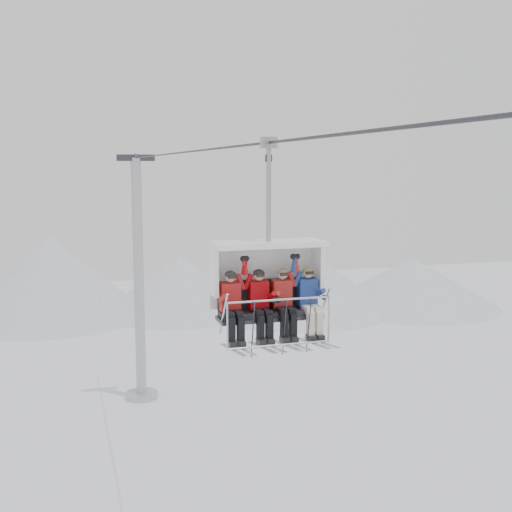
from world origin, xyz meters
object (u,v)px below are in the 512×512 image
object	(u,v)px
chairlift_carrier	(267,276)
skier_far_left	(232,304)
lift_tower_right	(139,296)
skier_center_right	(283,301)
skier_center_left	(260,303)
skier_far_right	(309,299)

from	to	relation	value
chairlift_carrier	skier_far_left	distance (m)	0.98
lift_tower_right	chairlift_carrier	distance (m)	23.25
lift_tower_right	skier_far_left	size ratio (longest dim) A/B	7.99
lift_tower_right	skier_center_right	world-z (taller)	lift_tower_right
skier_center_left	skier_center_right	bearing A→B (deg)	-0.02
skier_center_right	skier_far_left	bearing A→B (deg)	179.99
skier_center_right	skier_far_right	distance (m)	0.55
lift_tower_right	skier_center_left	size ratio (longest dim) A/B	7.99
skier_far_left	skier_far_right	size ratio (longest dim) A/B	1.00
skier_far_left	skier_center_left	xyz separation A→B (m)	(0.58, 0.00, 0.00)
chairlift_carrier	skier_far_left	world-z (taller)	chairlift_carrier
lift_tower_right	skier_far_left	xyz separation A→B (m)	(-0.81, -23.04, 4.41)
skier_far_left	skier_center_right	world-z (taller)	skier_far_left
chairlift_carrier	skier_far_right	size ratio (longest dim) A/B	2.36
lift_tower_right	skier_far_left	distance (m)	23.47
chairlift_carrier	skier_center_left	size ratio (longest dim) A/B	2.36
skier_center_left	skier_far_right	world-z (taller)	same
skier_far_left	skier_center_right	xyz separation A→B (m)	(1.06, -0.00, -0.00)
skier_far_left	skier_center_right	bearing A→B (deg)	-0.01
lift_tower_right	skier_far_right	xyz separation A→B (m)	(0.81, -23.04, 4.41)
lift_tower_right	chairlift_carrier	size ratio (longest dim) A/B	3.38
skier_center_right	skier_far_right	bearing A→B (deg)	0.02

